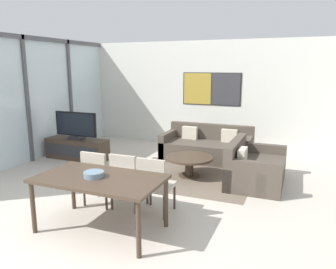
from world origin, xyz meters
The scene contains 14 objects.
ground_plane centered at (0.00, 0.00, 0.00)m, with size 24.00×24.00×0.00m, color beige.
wall_back centered at (0.01, 5.93, 1.41)m, with size 7.37×0.09×2.80m.
window_wall_left centered at (-3.18, 2.96, 1.53)m, with size 0.07×5.93×2.80m.
area_rug centered at (0.54, 3.30, 0.00)m, with size 2.45×2.00×0.01m.
tv_console centered at (-2.30, 3.51, 0.24)m, with size 1.51×0.47×0.48m.
television centered at (-2.30, 3.51, 0.79)m, with size 1.10×0.20×0.63m.
sofa_main centered at (0.54, 4.62, 0.27)m, with size 2.02×0.96×0.79m.
sofa_side centered at (1.73, 3.41, 0.27)m, with size 0.96×1.47×0.79m.
coffee_table centered at (0.54, 3.30, 0.30)m, with size 0.93×0.93×0.40m.
dining_table centered at (0.14, 0.82, 0.66)m, with size 1.65×0.92×0.73m.
dining_chair_left centered at (-0.33, 1.48, 0.49)m, with size 0.46×0.46×0.88m.
dining_chair_centre centered at (0.14, 1.52, 0.49)m, with size 0.46×0.46×0.88m.
dining_chair_right centered at (0.61, 1.50, 0.49)m, with size 0.46×0.46×0.88m.
fruit_bowl centered at (0.07, 0.79, 0.77)m, with size 0.27×0.27×0.07m.
Camera 1 is at (2.48, -2.57, 2.13)m, focal length 35.00 mm.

